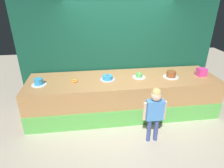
% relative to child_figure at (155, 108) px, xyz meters
% --- Properties ---
extents(ground_plane, '(12.00, 12.00, 0.00)m').
position_rel_child_figure_xyz_m(ground_plane, '(-0.38, 0.51, -0.74)').
color(ground_plane, '#BCB29E').
extents(stage_platform, '(4.32, 1.18, 0.89)m').
position_rel_child_figure_xyz_m(stage_platform, '(-0.38, 1.09, -0.30)').
color(stage_platform, '#B27F4C').
rests_on(stage_platform, ground_plane).
extents(curtain_backdrop, '(4.83, 0.08, 2.68)m').
position_rel_child_figure_xyz_m(curtain_backdrop, '(-0.38, 1.77, 0.60)').
color(curtain_backdrop, '#144C38').
rests_on(curtain_backdrop, ground_plane).
extents(child_figure, '(0.44, 0.20, 1.15)m').
position_rel_child_figure_xyz_m(child_figure, '(0.00, 0.00, 0.00)').
color(child_figure, '#3F4C8C').
rests_on(child_figure, ground_plane).
extents(pink_box, '(0.20, 0.18, 0.18)m').
position_rel_child_figure_xyz_m(pink_box, '(1.45, 1.00, 0.24)').
color(pink_box, '#E33A91').
rests_on(pink_box, stage_platform).
extents(donut, '(0.15, 0.15, 0.04)m').
position_rel_child_figure_xyz_m(donut, '(-1.48, 1.05, 0.16)').
color(donut, orange).
rests_on(donut, stage_platform).
extents(cake_far_left, '(0.31, 0.31, 0.14)m').
position_rel_child_figure_xyz_m(cake_far_left, '(-2.22, 0.99, 0.21)').
color(cake_far_left, white).
rests_on(cake_far_left, stage_platform).
extents(cake_center_left, '(0.33, 0.33, 0.12)m').
position_rel_child_figure_xyz_m(cake_center_left, '(-0.75, 1.07, 0.19)').
color(cake_center_left, silver).
rests_on(cake_center_left, stage_platform).
extents(cake_center_right, '(0.30, 0.30, 0.14)m').
position_rel_child_figure_xyz_m(cake_center_right, '(-0.02, 1.10, 0.18)').
color(cake_center_right, white).
rests_on(cake_center_right, stage_platform).
extents(cake_far_right, '(0.36, 0.36, 0.14)m').
position_rel_child_figure_xyz_m(cake_far_right, '(0.72, 1.02, 0.21)').
color(cake_far_right, silver).
rests_on(cake_far_right, stage_platform).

